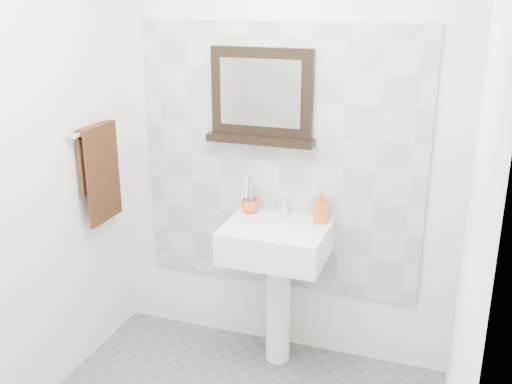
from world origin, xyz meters
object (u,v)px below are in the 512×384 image
soap_dispenser (320,207)px  hand_towel (100,166)px  pedestal_sink (276,256)px  toothbrush_cup (250,206)px  framed_mirror (262,99)px

soap_dispenser → hand_towel: size_ratio=0.31×
pedestal_sink → toothbrush_cup: size_ratio=10.00×
pedestal_sink → framed_mirror: framed_mirror is taller
pedestal_sink → toothbrush_cup: (-0.20, 0.13, 0.22)m
framed_mirror → hand_towel: (-0.85, -0.30, -0.37)m
soap_dispenser → framed_mirror: size_ratio=0.29×
toothbrush_cup → framed_mirror: framed_mirror is taller
toothbrush_cup → soap_dispenser: 0.41m
soap_dispenser → hand_towel: 1.24m
soap_dispenser → pedestal_sink: bearing=-165.3°
pedestal_sink → framed_mirror: 0.86m
hand_towel → toothbrush_cup: bearing=17.3°
pedestal_sink → hand_towel: hand_towel is taller
toothbrush_cup → framed_mirror: size_ratio=0.16×
toothbrush_cup → framed_mirror: 0.61m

